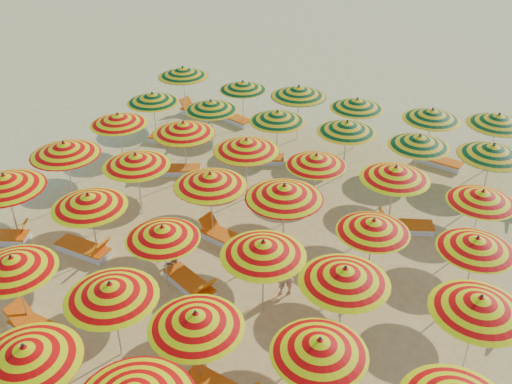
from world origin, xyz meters
TOP-DOWN VIEW (x-y plane):
  - ground at (0.00, 0.00)m, footprint 120.00×120.00m
  - umbrella_2 at (-1.43, -7.41)m, footprint 2.65×2.65m
  - umbrella_7 at (-3.79, -5.29)m, footprint 2.16×2.16m
  - umbrella_8 at (-1.04, -5.21)m, footprint 2.37×2.37m
  - umbrella_9 at (1.11, -5.21)m, footprint 2.10×2.10m
  - umbrella_10 at (3.70, -4.83)m, footprint 2.51×2.51m
  - umbrella_12 at (-6.54, -2.65)m, footprint 2.52×2.52m
  - umbrella_13 at (-3.83, -2.34)m, footprint 2.38×2.38m
  - umbrella_14 at (-1.27, -2.66)m, footprint 2.10×2.10m
  - umbrella_15 at (1.48, -2.46)m, footprint 2.60×2.60m
  - umbrella_16 at (3.58, -2.64)m, footprint 2.63×2.63m
  - umbrella_17 at (6.51, -2.41)m, footprint 2.51×2.51m
  - umbrella_18 at (-6.37, -0.25)m, footprint 2.68×2.68m
  - umbrella_19 at (-3.95, 0.17)m, footprint 2.39×2.39m
  - umbrella_20 at (-1.22, -0.05)m, footprint 2.40×2.40m
  - umbrella_21 at (1.05, 0.09)m, footprint 2.74×2.74m
  - umbrella_22 at (3.68, -0.20)m, footprint 2.29×2.29m
  - umbrella_23 at (6.25, 0.07)m, footprint 2.50×2.50m
  - umbrella_24 at (-6.38, 2.66)m, footprint 2.38×2.38m
  - umbrella_25 at (-3.70, 2.72)m, footprint 2.79×2.79m
  - umbrella_26 at (-1.17, 2.40)m, footprint 2.69×2.69m
  - umbrella_27 at (1.13, 2.72)m, footprint 2.35×2.35m
  - umbrella_28 at (3.66, 2.62)m, footprint 2.41×2.41m
  - umbrella_29 at (6.18, 2.50)m, footprint 2.61×2.61m
  - umbrella_30 at (-6.36, 4.94)m, footprint 2.54×2.54m
  - umbrella_31 at (-3.91, 5.20)m, footprint 2.49×2.49m
  - umbrella_32 at (-1.16, 5.14)m, footprint 2.58×2.58m
  - umbrella_33 at (1.42, 5.23)m, footprint 2.41×2.41m
  - umbrella_34 at (3.93, 5.21)m, footprint 2.56×2.56m
  - umbrella_35 at (6.24, 5.20)m, footprint 2.35×2.35m
  - umbrella_36 at (-6.56, 7.69)m, footprint 2.71×2.71m
  - umbrella_37 at (-3.73, 7.72)m, footprint 2.35×2.35m
  - umbrella_38 at (-1.17, 7.45)m, footprint 2.57×2.57m
  - umbrella_39 at (1.19, 7.49)m, footprint 2.49×2.49m
  - umbrella_40 at (4.00, 7.47)m, footprint 2.24×2.24m
  - umbrella_41 at (6.25, 7.84)m, footprint 2.61×2.61m
  - lounger_6 at (-3.29, -5.46)m, footprint 1.78×0.73m
  - lounger_10 at (-7.04, -2.86)m, footprint 1.82×1.17m
  - lounger_11 at (-4.33, -2.34)m, footprint 1.76×0.68m
  - lounger_12 at (-0.67, -2.46)m, footprint 1.82×1.24m
  - lounger_13 at (-0.72, -0.18)m, footprint 1.82×0.95m
  - lounger_14 at (3.18, -0.41)m, footprint 1.82×0.95m
  - lounger_15 at (6.85, -0.16)m, footprint 1.82×1.17m
  - lounger_16 at (-4.30, 2.93)m, footprint 1.82×1.22m
  - lounger_17 at (4.16, 2.63)m, footprint 1.83×1.12m
  - lounger_18 at (-5.77, 5.10)m, footprint 1.80×0.86m
  - lounger_19 at (-1.76, 4.96)m, footprint 1.82×1.18m
  - lounger_20 at (6.84, 5.03)m, footprint 1.77×0.71m
  - lounger_21 at (-6.06, 7.85)m, footprint 1.82×0.99m
  - lounger_22 at (-4.32, 7.94)m, footprint 1.83×1.11m
  - lounger_23 at (4.50, 7.48)m, footprint 1.81×0.92m
  - beachgoer_b at (-1.55, -1.98)m, footprint 0.82×0.78m
  - beachgoer_a at (1.78, -1.63)m, footprint 0.58×0.54m

SIDE VIEW (x-z plane):
  - ground at x=0.00m, z-range 0.00..0.00m
  - lounger_6 at x=-3.29m, z-range -0.19..0.50m
  - lounger_10 at x=-7.04m, z-range -0.19..0.50m
  - lounger_11 at x=-4.33m, z-range -0.19..0.50m
  - lounger_12 at x=-0.67m, z-range -0.19..0.50m
  - lounger_13 at x=-0.72m, z-range -0.19..0.50m
  - lounger_14 at x=3.18m, z-range -0.19..0.50m
  - lounger_15 at x=6.85m, z-range -0.19..0.50m
  - lounger_16 at x=-4.30m, z-range -0.19..0.50m
  - lounger_17 at x=4.16m, z-range -0.19..0.50m
  - lounger_18 at x=-5.77m, z-range -0.19..0.50m
  - lounger_19 at x=-1.76m, z-range -0.19..0.50m
  - lounger_20 at x=6.84m, z-range -0.19..0.50m
  - lounger_21 at x=-6.06m, z-range -0.19..0.50m
  - lounger_22 at x=-4.32m, z-range -0.19..0.50m
  - lounger_23 at x=4.50m, z-range -0.19..0.50m
  - beachgoer_a at x=1.78m, z-range 0.00..1.32m
  - beachgoer_b at x=-1.55m, z-range 0.00..1.35m
  - umbrella_27 at x=1.13m, z-range 0.79..2.87m
  - umbrella_23 at x=6.25m, z-range 0.79..2.88m
  - umbrella_37 at x=-3.73m, z-range 0.79..2.88m
  - umbrella_14 at x=-1.27m, z-range 0.79..2.88m
  - umbrella_29 at x=6.18m, z-range 0.79..2.88m
  - umbrella_22 at x=3.68m, z-range 0.80..2.89m
  - umbrella_10 at x=3.70m, z-range 0.81..2.95m
  - umbrella_31 at x=-3.91m, z-range 0.82..2.97m
  - umbrella_30 at x=-6.36m, z-range 0.83..3.00m
  - umbrella_34 at x=3.93m, z-range 0.83..3.03m
  - umbrella_24 at x=-6.38m, z-range 0.83..3.03m
  - umbrella_39 at x=1.19m, z-range 0.83..3.03m
  - umbrella_7 at x=-3.79m, z-range 0.84..3.03m
  - umbrella_9 at x=1.11m, z-range 0.84..3.03m
  - umbrella_32 at x=-1.16m, z-range 0.84..3.05m
  - umbrella_33 at x=1.42m, z-range 0.85..3.09m
  - umbrella_13 at x=-3.83m, z-range 0.86..3.10m
  - umbrella_28 at x=3.66m, z-range 0.86..3.11m
  - umbrella_40 at x=4.00m, z-range 0.86..3.11m
  - umbrella_17 at x=6.51m, z-range 0.86..3.12m
  - umbrella_8 at x=-1.04m, z-range 0.86..3.12m
  - umbrella_19 at x=-3.95m, z-range 0.86..3.13m
  - umbrella_16 at x=3.58m, z-range 0.87..3.15m
  - umbrella_15 at x=1.48m, z-range 0.87..3.15m
  - umbrella_2 at x=-1.43m, z-range 0.87..3.17m
  - umbrella_41 at x=6.25m, z-range 0.88..3.19m
  - umbrella_20 at x=-1.22m, z-range 0.88..3.20m
  - umbrella_26 at x=-1.17m, z-range 0.88..3.20m
  - umbrella_36 at x=-6.56m, z-range 0.88..3.20m
  - umbrella_25 at x=-3.70m, z-range 0.88..3.21m
  - umbrella_35 at x=6.24m, z-range 0.88..3.21m
  - umbrella_38 at x=-1.17m, z-range 0.90..3.26m
  - umbrella_18 at x=-6.37m, z-range 0.91..3.29m
  - umbrella_21 at x=1.05m, z-range 0.91..3.29m
  - umbrella_12 at x=-6.54m, z-range 0.92..3.34m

